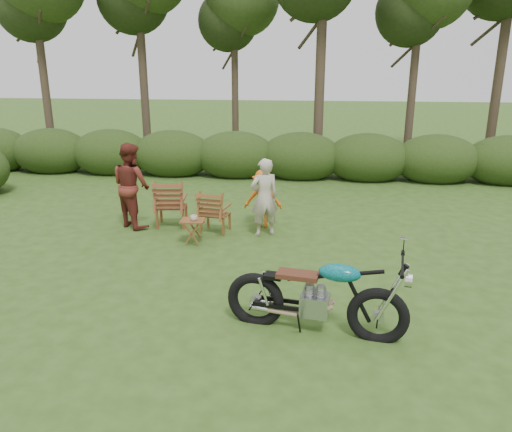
# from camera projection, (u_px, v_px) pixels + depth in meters

# --- Properties ---
(ground) EXTENTS (80.00, 80.00, 0.00)m
(ground) POSITION_uv_depth(u_px,v_px,m) (280.00, 324.00, 6.80)
(ground) COLOR #2E4517
(ground) RESTS_ON ground
(tree_line) EXTENTS (22.52, 11.62, 8.14)m
(tree_line) POSITION_uv_depth(u_px,v_px,m) (321.00, 47.00, 14.85)
(tree_line) COLOR #352B1D
(tree_line) RESTS_ON ground
(motorcycle) EXTENTS (2.39, 1.24, 1.30)m
(motorcycle) POSITION_uv_depth(u_px,v_px,m) (314.00, 330.00, 6.65)
(motorcycle) COLOR #0DA6AF
(motorcycle) RESTS_ON ground
(lawn_chair_right) EXTENTS (0.71, 0.71, 0.90)m
(lawn_chair_right) POSITION_uv_depth(u_px,v_px,m) (216.00, 232.00, 10.47)
(lawn_chair_right) COLOR brown
(lawn_chair_right) RESTS_ON ground
(lawn_chair_left) EXTENTS (0.79, 0.79, 1.03)m
(lawn_chair_left) POSITION_uv_depth(u_px,v_px,m) (173.00, 225.00, 10.87)
(lawn_chair_left) COLOR #622D18
(lawn_chair_left) RESTS_ON ground
(side_table) EXTENTS (0.49, 0.42, 0.49)m
(side_table) POSITION_uv_depth(u_px,v_px,m) (193.00, 232.00, 9.73)
(side_table) COLOR brown
(side_table) RESTS_ON ground
(cup) EXTENTS (0.16, 0.16, 0.11)m
(cup) POSITION_uv_depth(u_px,v_px,m) (194.00, 218.00, 9.60)
(cup) COLOR beige
(cup) RESTS_ON side_table
(adult_a) EXTENTS (0.69, 0.59, 1.60)m
(adult_a) POSITION_uv_depth(u_px,v_px,m) (264.00, 235.00, 10.28)
(adult_a) COLOR #BAAA99
(adult_a) RESTS_ON ground
(adult_b) EXTENTS (1.12, 1.08, 1.81)m
(adult_b) POSITION_uv_depth(u_px,v_px,m) (135.00, 226.00, 10.84)
(adult_b) COLOR maroon
(adult_b) RESTS_ON ground
(child) EXTENTS (0.83, 0.50, 1.25)m
(child) POSITION_uv_depth(u_px,v_px,m) (263.00, 226.00, 10.80)
(child) COLOR #D75E14
(child) RESTS_ON ground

